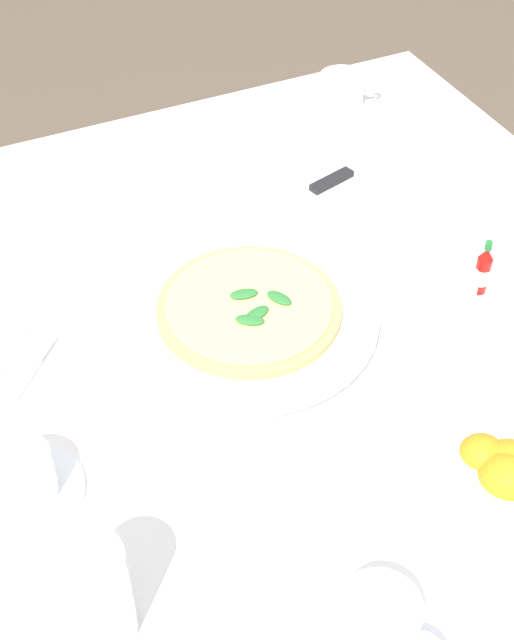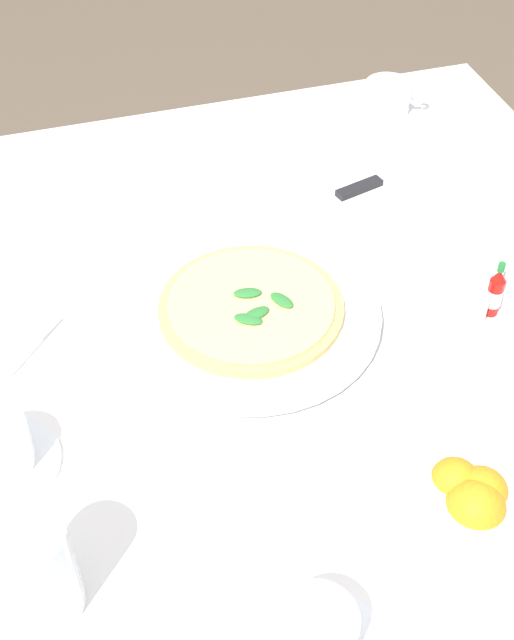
# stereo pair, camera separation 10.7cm
# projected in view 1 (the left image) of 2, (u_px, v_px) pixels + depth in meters

# --- Properties ---
(ground_plane) EXTENTS (8.00, 8.00, 0.00)m
(ground_plane) POSITION_uv_depth(u_px,v_px,m) (261.00, 623.00, 1.60)
(ground_plane) COLOR brown
(dining_table) EXTENTS (1.15, 1.15, 0.75)m
(dining_table) POSITION_uv_depth(u_px,v_px,m) (262.00, 409.00, 1.17)
(dining_table) COLOR white
(dining_table) RESTS_ON ground_plane
(pizza_plate) EXTENTS (0.33, 0.33, 0.02)m
(pizza_plate) POSITION_uv_depth(u_px,v_px,m) (251.00, 314.00, 1.09)
(pizza_plate) COLOR white
(pizza_plate) RESTS_ON dining_table
(pizza) EXTENTS (0.23, 0.23, 0.02)m
(pizza) POSITION_uv_depth(u_px,v_px,m) (251.00, 307.00, 1.08)
(pizza) COLOR #DBAD60
(pizza) RESTS_ON pizza_plate
(coffee_cup_far_left) EXTENTS (0.13, 0.13, 0.06)m
(coffee_cup_far_left) POSITION_uv_depth(u_px,v_px,m) (18.00, 479.00, 0.90)
(coffee_cup_far_left) COLOR white
(coffee_cup_far_left) RESTS_ON dining_table
(coffee_cup_left_edge) EXTENTS (0.13, 0.13, 0.06)m
(coffee_cup_left_edge) POSITION_uv_depth(u_px,v_px,m) (342.00, 93.00, 1.46)
(coffee_cup_left_edge) COLOR white
(coffee_cup_left_edge) RESTS_ON dining_table
(coffee_cup_near_right) EXTENTS (0.13, 0.13, 0.06)m
(coffee_cup_near_right) POSITION_uv_depth(u_px,v_px,m) (379.00, 624.00, 0.78)
(coffee_cup_near_right) COLOR white
(coffee_cup_near_right) RESTS_ON dining_table
(water_glass_far_right) EXTENTS (0.07, 0.07, 0.12)m
(water_glass_far_right) POSITION_uv_depth(u_px,v_px,m) (93.00, 600.00, 0.77)
(water_glass_far_right) COLOR white
(water_glass_far_right) RESTS_ON dining_table
(napkin_folded) EXTENTS (0.24, 0.18, 0.02)m
(napkin_folded) POSITION_uv_depth(u_px,v_px,m) (354.00, 177.00, 1.31)
(napkin_folded) COLOR silver
(napkin_folded) RESTS_ON dining_table
(dinner_knife) EXTENTS (0.19, 0.07, 0.01)m
(dinner_knife) POSITION_uv_depth(u_px,v_px,m) (356.00, 169.00, 1.30)
(dinner_knife) COLOR silver
(dinner_knife) RESTS_ON napkin_folded
(citrus_bowl) EXTENTS (0.15, 0.15, 0.07)m
(citrus_bowl) POSITION_uv_depth(u_px,v_px,m) (499.00, 476.00, 0.90)
(citrus_bowl) COLOR white
(citrus_bowl) RESTS_ON dining_table
(hot_sauce_bottle) EXTENTS (0.02, 0.02, 0.08)m
(hot_sauce_bottle) POSITION_uv_depth(u_px,v_px,m) (482.00, 271.00, 1.12)
(hot_sauce_bottle) COLOR #B7140F
(hot_sauce_bottle) RESTS_ON dining_table
(salt_shaker) EXTENTS (0.03, 0.03, 0.06)m
(salt_shaker) POSITION_uv_depth(u_px,v_px,m) (494.00, 266.00, 1.14)
(salt_shaker) COLOR white
(salt_shaker) RESTS_ON dining_table
(pepper_shaker) EXTENTS (0.03, 0.03, 0.06)m
(pepper_shaker) POSITION_uv_depth(u_px,v_px,m) (468.00, 287.00, 1.11)
(pepper_shaker) COLOR white
(pepper_shaker) RESTS_ON dining_table
(menu_card) EXTENTS (0.06, 0.07, 0.06)m
(menu_card) POSITION_uv_depth(u_px,v_px,m) (18.00, 373.00, 1.00)
(menu_card) COLOR white
(menu_card) RESTS_ON dining_table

